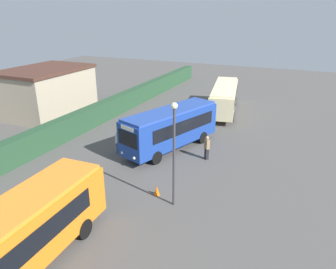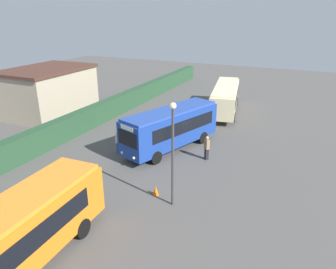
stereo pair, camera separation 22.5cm
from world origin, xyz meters
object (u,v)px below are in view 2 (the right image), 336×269
(bus_blue, at_px, (171,127))
(person_center, at_px, (118,141))
(traffic_cone, at_px, (156,190))
(bus_orange, at_px, (11,237))
(lamppost, at_px, (173,145))
(person_right, at_px, (207,147))
(person_far, at_px, (198,112))
(bus_cream, at_px, (225,97))

(bus_blue, xyz_separation_m, person_center, (-2.36, 3.47, -0.97))
(traffic_cone, bearing_deg, bus_orange, 162.48)
(bus_blue, distance_m, lamppost, 8.27)
(lamppost, bearing_deg, traffic_cone, 68.35)
(bus_blue, xyz_separation_m, person_right, (-0.68, -3.26, -0.90))
(bus_blue, bearing_deg, traffic_cone, 36.09)
(bus_orange, relative_size, person_far, 6.10)
(bus_orange, relative_size, bus_cream, 0.98)
(bus_blue, height_order, bus_cream, bus_blue)
(bus_orange, bearing_deg, traffic_cone, -19.72)
(bus_orange, bearing_deg, person_center, 11.19)
(traffic_cone, bearing_deg, bus_cream, 2.47)
(bus_blue, height_order, lamppost, lamppost)
(bus_cream, bearing_deg, person_right, 178.25)
(bus_cream, xyz_separation_m, traffic_cone, (-18.30, -0.79, -1.44))
(traffic_cone, height_order, lamppost, lamppost)
(bus_cream, bearing_deg, person_far, 143.36)
(person_center, distance_m, person_far, 10.69)
(person_right, bearing_deg, person_far, 64.88)
(person_right, relative_size, traffic_cone, 3.11)
(bus_cream, height_order, lamppost, lamppost)
(traffic_cone, distance_m, lamppost, 3.77)
(bus_orange, height_order, person_right, bus_orange)
(bus_orange, bearing_deg, bus_blue, -4.12)
(bus_blue, height_order, traffic_cone, bus_blue)
(person_far, xyz_separation_m, traffic_cone, (-14.66, -2.53, -0.56))
(bus_blue, bearing_deg, person_right, 97.38)
(bus_blue, distance_m, bus_cream, 11.61)
(person_center, relative_size, traffic_cone, 2.93)
(bus_cream, relative_size, person_center, 5.81)
(person_far, distance_m, lamppost, 15.96)
(person_far, height_order, lamppost, lamppost)
(person_far, bearing_deg, bus_cream, -76.49)
(bus_orange, relative_size, person_right, 5.38)
(bus_orange, bearing_deg, person_far, -2.24)
(person_far, relative_size, lamppost, 0.27)
(bus_cream, xyz_separation_m, lamppost, (-18.83, -2.14, 2.04))
(person_right, bearing_deg, bus_cream, 50.61)
(person_far, bearing_deg, lamppost, 143.48)
(bus_blue, distance_m, person_center, 4.31)
(lamppost, bearing_deg, person_right, 1.28)
(bus_cream, relative_size, lamppost, 1.66)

